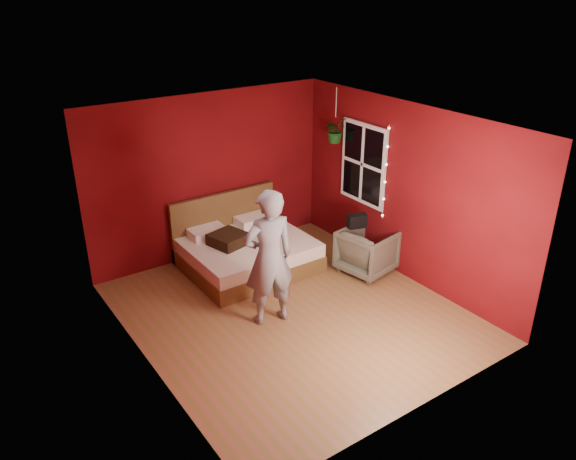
{
  "coord_description": "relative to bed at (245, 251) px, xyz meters",
  "views": [
    {
      "loc": [
        -3.7,
        -5.26,
        4.19
      ],
      "look_at": [
        0.21,
        0.4,
        1.02
      ],
      "focal_mm": 35.0,
      "sensor_mm": 36.0,
      "label": 1
    }
  ],
  "objects": [
    {
      "name": "window",
      "position": [
        1.8,
        -0.6,
        1.24
      ],
      "size": [
        0.05,
        0.97,
        1.27
      ],
      "color": "white",
      "rests_on": "room_walls"
    },
    {
      "name": "throw_pillow",
      "position": [
        -0.3,
        -0.01,
        0.28
      ],
      "size": [
        0.59,
        0.59,
        0.17
      ],
      "primitive_type": "cube",
      "rotation": [
        0.0,
        0.0,
        0.25
      ],
      "color": "black",
      "rests_on": "bed"
    },
    {
      "name": "handbag",
      "position": [
        1.37,
        -1.01,
        0.53
      ],
      "size": [
        0.32,
        0.22,
        0.21
      ],
      "primitive_type": "cube",
      "rotation": [
        0.0,
        0.0,
        -0.29
      ],
      "color": "black",
      "rests_on": "armchair"
    },
    {
      "name": "armchair",
      "position": [
        1.43,
        -1.2,
        0.08
      ],
      "size": [
        0.88,
        0.86,
        0.69
      ],
      "primitive_type": "imported",
      "rotation": [
        0.0,
        0.0,
        1.76
      ],
      "color": "#60604C",
      "rests_on": "ground"
    },
    {
      "name": "person",
      "position": [
        -0.51,
        -1.48,
        0.66
      ],
      "size": [
        0.74,
        0.55,
        1.84
      ],
      "primitive_type": "imported",
      "rotation": [
        0.0,
        0.0,
        2.97
      ],
      "color": "gray",
      "rests_on": "ground"
    },
    {
      "name": "room_walls",
      "position": [
        -0.17,
        -1.5,
        1.42
      ],
      "size": [
        4.04,
        4.54,
        2.62
      ],
      "color": "maroon",
      "rests_on": "ground"
    },
    {
      "name": "bed",
      "position": [
        0.0,
        0.0,
        0.0
      ],
      "size": [
        1.84,
        1.57,
        1.01
      ],
      "color": "brown",
      "rests_on": "ground"
    },
    {
      "name": "floor",
      "position": [
        -0.17,
        -1.5,
        -0.26
      ],
      "size": [
        4.5,
        4.5,
        0.0
      ],
      "primitive_type": "plane",
      "color": "brown",
      "rests_on": "ground"
    },
    {
      "name": "fairy_lights",
      "position": [
        1.77,
        -1.13,
        1.24
      ],
      "size": [
        0.04,
        0.04,
        1.45
      ],
      "color": "silver",
      "rests_on": "room_walls"
    },
    {
      "name": "hanging_plant",
      "position": [
        1.66,
        -0.06,
        1.68
      ],
      "size": [
        0.41,
        0.37,
        0.86
      ],
      "color": "silver",
      "rests_on": "room_walls"
    }
  ]
}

